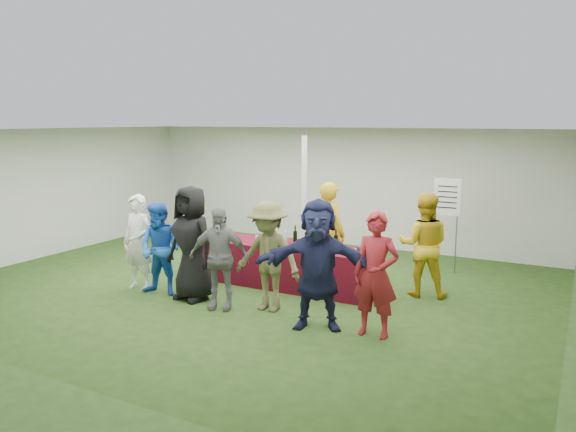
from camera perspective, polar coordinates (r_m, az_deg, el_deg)
The scene contains 18 objects.
ground at distance 9.86m, azimuth -4.17°, elevation -7.23°, with size 60.00×60.00×0.00m, color #284719.
tent at distance 10.35m, azimuth 1.65°, elevation 1.27°, with size 10.00×10.00×10.00m.
serving_table at distance 9.88m, azimuth -1.02°, elevation -4.91°, with size 3.60×0.80×0.75m, color maroon.
wine_bottles at distance 9.59m, azimuth 2.89°, elevation -2.34°, with size 0.84×0.15×0.32m.
wine_glasses at distance 10.00m, azimuth -6.12°, elevation -1.92°, with size 1.15×0.11×0.16m.
water_bottle at distance 9.79m, azimuth -0.27°, elevation -2.17°, with size 0.07×0.07×0.23m.
bar_towel at distance 9.21m, azimuth 7.34°, elevation -3.58°, with size 0.25×0.18×0.03m, color white.
dump_bucket at distance 8.89m, azimuth 7.72°, elevation -3.58°, with size 0.24×0.24×0.18m, color slate.
wine_list_sign at distance 10.95m, azimuth 15.84°, elevation 1.18°, with size 0.50×0.03×1.80m.
staff_pourer at distance 9.90m, azimuth 4.27°, elevation -1.75°, with size 0.66×0.43×1.81m, color gold.
staff_back at distance 9.46m, azimuth 13.62°, elevation -2.86°, with size 0.83×0.65×1.71m, color gold.
customer_0 at distance 9.87m, azimuth -14.98°, elevation -2.61°, with size 0.60×0.39×1.64m, color white.
customer_1 at distance 9.50m, azimuth -12.82°, elevation -3.28°, with size 0.75×0.59×1.55m, color blue.
customer_2 at distance 9.12m, azimuth -9.78°, elevation -2.74°, with size 0.90×0.59×1.85m, color black.
customer_3 at distance 8.65m, azimuth -7.02°, elevation -4.22°, with size 0.94×0.39×1.60m, color slate.
customer_4 at distance 8.49m, azimuth -2.03°, elevation -4.11°, with size 1.09×0.63×1.69m, color brown.
customer_5 at distance 7.77m, azimuth 3.03°, elevation -4.92°, with size 1.69×0.54×1.82m, color #1A1E40.
customer_6 at distance 7.58m, azimuth 8.91°, elevation -5.89°, with size 0.62×0.41×1.70m, color maroon.
Camera 1 is at (5.08, -7.95, 2.88)m, focal length 35.00 mm.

